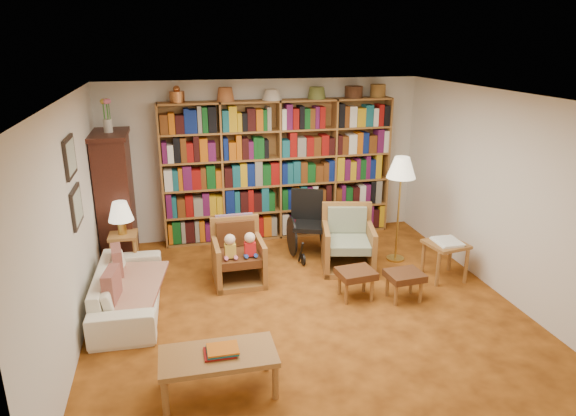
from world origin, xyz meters
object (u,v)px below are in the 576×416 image
object	(u,v)px
side_table_lamp	(124,245)
side_table_papers	(446,248)
coffee_table	(218,358)
armchair_sage	(346,244)
wheelchair	(309,226)
footstool_b	(405,277)
floor_lamp	(401,172)
footstool_a	(356,275)
sofa	(128,289)
armchair_leather	(238,255)

from	to	relation	value
side_table_lamp	side_table_papers	distance (m)	4.32
side_table_lamp	coffee_table	bearing A→B (deg)	-70.24
side_table_lamp	coffee_table	xyz separation A→B (m)	(1.00, -2.77, -0.07)
armchair_sage	wheelchair	distance (m)	0.68
side_table_papers	footstool_b	distance (m)	0.91
floor_lamp	footstool_a	world-z (taller)	floor_lamp
side_table_lamp	footstool_b	xyz separation A→B (m)	(3.39, -1.54, -0.12)
armchair_sage	footstool_a	xyz separation A→B (m)	(-0.19, -0.93, -0.03)
sofa	floor_lamp	xyz separation A→B (m)	(3.71, 0.62, 1.06)
sofa	footstool_b	distance (m)	3.34
footstool_a	side_table_lamp	bearing A→B (deg)	154.34
armchair_sage	side_table_papers	size ratio (longest dim) A/B	1.57
sofa	coffee_table	xyz separation A→B (m)	(0.90, -1.76, 0.08)
side_table_papers	coffee_table	xyz separation A→B (m)	(-3.19, -1.67, -0.08)
sofa	footstool_a	world-z (taller)	sofa
floor_lamp	side_table_papers	bearing A→B (deg)	-62.19
wheelchair	coffee_table	xyz separation A→B (m)	(-1.64, -2.88, -0.09)
armchair_leather	wheelchair	bearing A→B (deg)	28.27
floor_lamp	footstool_a	xyz separation A→B (m)	(-0.98, -0.97, -1.02)
wheelchair	side_table_papers	size ratio (longest dim) A/B	1.74
armchair_sage	footstool_b	size ratio (longest dim) A/B	1.93
wheelchair	side_table_papers	distance (m)	1.97
sofa	side_table_lamp	distance (m)	1.03
sofa	side_table_lamp	world-z (taller)	side_table_lamp
armchair_leather	sofa	bearing A→B (deg)	-159.96
floor_lamp	footstool_b	xyz separation A→B (m)	(-0.41, -1.15, -1.03)
wheelchair	armchair_sage	bearing A→B (deg)	-54.62
floor_lamp	footstool_b	world-z (taller)	floor_lamp
armchair_sage	footstool_b	bearing A→B (deg)	-71.11
sofa	wheelchair	distance (m)	2.77
side_table_papers	footstool_a	size ratio (longest dim) A/B	1.17
side_table_lamp	footstool_a	bearing A→B (deg)	-25.66
wheelchair	sofa	bearing A→B (deg)	-156.08
footstool_b	side_table_lamp	bearing A→B (deg)	155.66
side_table_lamp	footstool_b	bearing A→B (deg)	-24.34
footstool_a	coffee_table	distance (m)	2.31
side_table_papers	side_table_lamp	bearing A→B (deg)	165.31
side_table_lamp	floor_lamp	world-z (taller)	floor_lamp
sofa	side_table_lamp	xyz separation A→B (m)	(-0.10, 1.01, 0.16)
floor_lamp	side_table_papers	size ratio (longest dim) A/B	2.75
side_table_papers	footstool_b	size ratio (longest dim) A/B	1.23
coffee_table	floor_lamp	bearing A→B (deg)	40.28
wheelchair	coffee_table	distance (m)	3.31
sofa	footstool_b	size ratio (longest dim) A/B	3.95
sofa	coffee_table	world-z (taller)	sofa
armchair_leather	side_table_papers	xyz separation A→B (m)	(2.70, -0.59, 0.08)
side_table_lamp	armchair_leather	bearing A→B (deg)	-18.92
footstool_a	floor_lamp	bearing A→B (deg)	44.81
wheelchair	footstool_b	world-z (taller)	wheelchair
sofa	armchair_leather	world-z (taller)	armchair_leather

